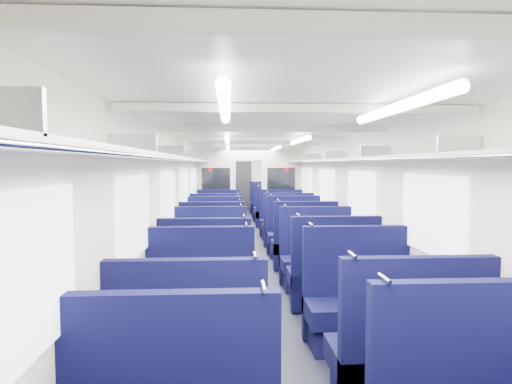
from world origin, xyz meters
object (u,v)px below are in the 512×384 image
seat_12 (212,248)px  seat_22 (220,210)px  bulkhead (249,189)px  seat_14 (214,239)px  seat_23 (271,210)px  seat_4 (188,368)px  seat_27 (265,204)px  seat_19 (282,223)px  seat_24 (221,207)px  seat_17 (288,229)px  end_door (242,186)px  seat_16 (216,230)px  seat_8 (205,283)px  seat_10 (209,263)px  seat_7 (359,309)px  seat_18 (217,223)px  seat_13 (304,247)px  seat_15 (295,237)px  seat_21 (274,214)px  seat_9 (333,279)px  seat_26 (221,204)px  seat_25 (268,207)px  seat_5 (408,363)px  seat_20 (219,215)px  seat_6 (200,310)px  seat_11 (318,263)px

seat_12 → seat_22: 6.70m
bulkhead → seat_12: size_ratio=2.20×
seat_14 → seat_23: bearing=73.5°
seat_4 → seat_27: 13.73m
seat_19 → seat_22: (-1.66, 3.33, 0.00)m
seat_4 → seat_24: bearing=90.0°
seat_17 → end_door: bearing=96.0°
bulkhead → seat_16: 2.21m
seat_22 → seat_24: same height
bulkhead → seat_24: bearing=102.8°
seat_14 → end_door: bearing=84.9°
seat_8 → seat_22: 9.08m
bulkhead → seat_4: size_ratio=2.20×
seat_10 → seat_14: size_ratio=1.00×
seat_10 → seat_19: bearing=70.0°
seat_7 → seat_18: same height
seat_13 → seat_19: (0.00, 3.37, 0.00)m
seat_8 → seat_15: 3.85m
seat_18 → seat_22: same height
seat_8 → seat_21: same height
end_door → seat_24: bearing=-108.3°
seat_9 → seat_22: (-1.66, 8.98, 0.00)m
seat_12 → seat_24: 7.73m
end_door → seat_26: 1.61m
seat_22 → seat_25: same height
seat_10 → seat_27: same height
seat_9 → seat_14: 3.66m
seat_26 → seat_17: bearing=-76.1°
seat_13 → seat_15: bearing=90.0°
seat_5 → seat_21: bearing=90.0°
seat_7 → seat_24: bearing=98.4°
seat_13 → seat_20: 5.58m
seat_7 → seat_12: bearing=115.5°
seat_16 → seat_21: 3.60m
seat_14 → seat_26: size_ratio=1.00×
seat_6 → seat_25: same height
seat_24 → seat_27: bearing=34.7°
seat_4 → seat_5: 1.66m
seat_16 → seat_24: (0.00, 5.52, 0.00)m
seat_24 → seat_27: same height
seat_7 → seat_17: same height
bulkhead → seat_24: 3.84m
bulkhead → seat_11: size_ratio=2.20×
end_door → seat_19: end_door is taller
seat_19 → seat_25: bearing=90.0°
seat_18 → seat_16: bearing=-90.0°
seat_4 → seat_25: size_ratio=1.00×
seat_13 → seat_23: same height
seat_4 → seat_24: same height
seat_12 → seat_25: (1.66, 7.77, 0.00)m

